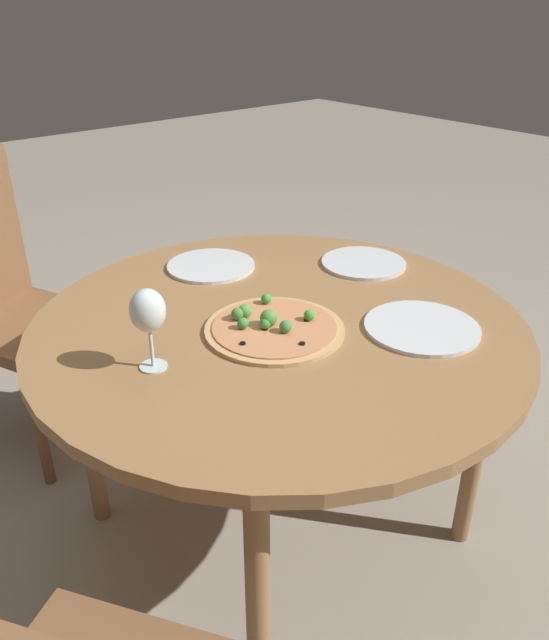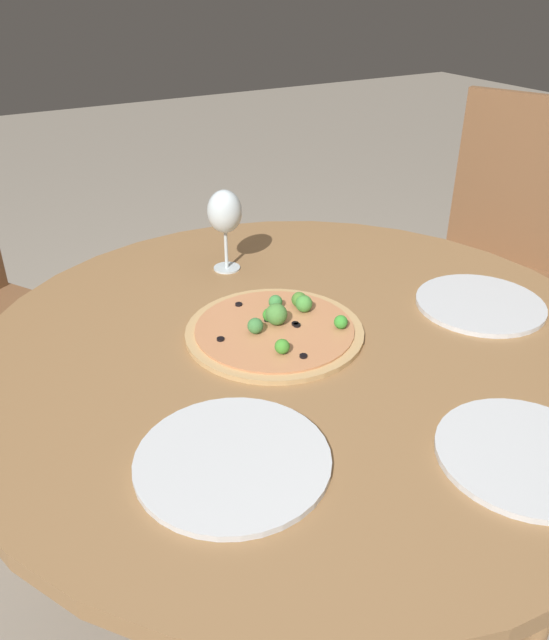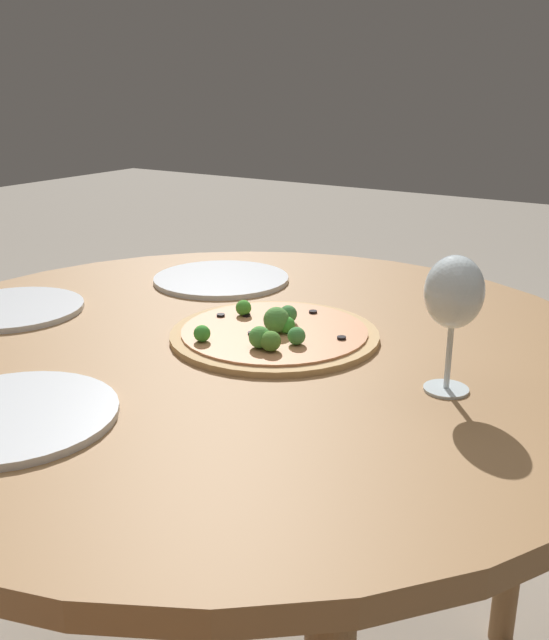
{
  "view_description": "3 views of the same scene",
  "coord_description": "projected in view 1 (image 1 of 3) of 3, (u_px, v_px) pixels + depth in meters",
  "views": [
    {
      "loc": [
        -1.04,
        0.9,
        1.42
      ],
      "look_at": [
        -0.04,
        0.05,
        0.73
      ],
      "focal_mm": 35.0,
      "sensor_mm": 36.0,
      "label": 1
    },
    {
      "loc": [
        -0.54,
        -0.83,
        1.31
      ],
      "look_at": [
        -0.04,
        0.05,
        0.73
      ],
      "focal_mm": 35.0,
      "sensor_mm": 36.0,
      "label": 2
    },
    {
      "loc": [
        0.87,
        0.63,
        1.1
      ],
      "look_at": [
        -0.04,
        0.05,
        0.73
      ],
      "focal_mm": 40.0,
      "sensor_mm": 36.0,
      "label": 3
    }
  ],
  "objects": [
    {
      "name": "plate_near",
      "position": [
        363.0,
        263.0,
        1.86
      ],
      "size": [
        0.25,
        0.25,
        0.01
      ],
      "color": "silver",
      "rests_on": "dining_table"
    },
    {
      "name": "chair",
      "position": [
        7.0,
        301.0,
        2.03
      ],
      "size": [
        0.52,
        0.52,
        0.99
      ],
      "rotation": [
        0.0,
        0.0,
        -1.18
      ],
      "color": "brown",
      "rests_on": "ground_plane"
    },
    {
      "name": "wine_glass",
      "position": [
        148.0,
        312.0,
        1.29
      ],
      "size": [
        0.08,
        0.08,
        0.19
      ],
      "color": "silver",
      "rests_on": "dining_table"
    },
    {
      "name": "pizza",
      "position": [
        273.0,
        327.0,
        1.5
      ],
      "size": [
        0.34,
        0.34,
        0.06
      ],
      "color": "tan",
      "rests_on": "dining_table"
    },
    {
      "name": "plate_side",
      "position": [
        422.0,
        327.0,
        1.5
      ],
      "size": [
        0.28,
        0.28,
        0.01
      ],
      "color": "silver",
      "rests_on": "dining_table"
    },
    {
      "name": "ground_plane",
      "position": [
        277.0,
        525.0,
        1.88
      ],
      "size": [
        12.0,
        12.0,
        0.0
      ],
      "primitive_type": "plane",
      "color": "gray"
    },
    {
      "name": "plate_far",
      "position": [
        211.0,
        266.0,
        1.84
      ],
      "size": [
        0.26,
        0.26,
        0.01
      ],
      "color": "silver",
      "rests_on": "dining_table"
    },
    {
      "name": "dining_table",
      "position": [
        278.0,
        340.0,
        1.58
      ],
      "size": [
        1.23,
        1.23,
        0.7
      ],
      "color": "olive",
      "rests_on": "ground_plane"
    }
  ]
}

